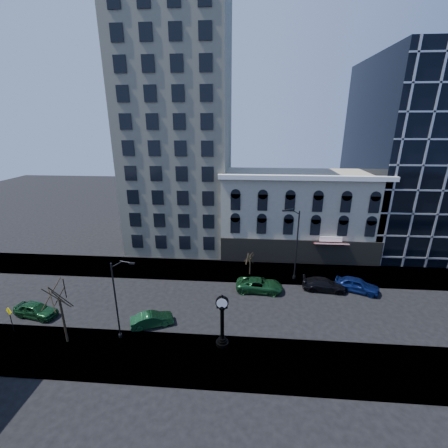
# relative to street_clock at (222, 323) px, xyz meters

# --- Properties ---
(ground) EXTENTS (160.00, 160.00, 0.00)m
(ground) POSITION_rel_street_clock_xyz_m (-2.64, 6.19, -2.42)
(ground) COLOR black
(ground) RESTS_ON ground
(sidewalk_far) EXTENTS (160.00, 6.00, 0.12)m
(sidewalk_far) POSITION_rel_street_clock_xyz_m (-2.64, 14.19, -2.36)
(sidewalk_far) COLOR gray
(sidewalk_far) RESTS_ON ground
(sidewalk_near) EXTENTS (160.00, 6.00, 0.12)m
(sidewalk_near) POSITION_rel_street_clock_xyz_m (-2.64, -1.81, -2.36)
(sidewalk_near) COLOR gray
(sidewalk_near) RESTS_ON ground
(cream_tower) EXTENTS (15.90, 15.40, 42.50)m
(cream_tower) POSITION_rel_street_clock_xyz_m (-8.76, 25.08, 16.90)
(cream_tower) COLOR beige
(cream_tower) RESTS_ON ground
(victorian_row) EXTENTS (22.60, 11.19, 12.50)m
(victorian_row) POSITION_rel_street_clock_xyz_m (9.36, 22.08, 3.58)
(victorian_row) COLOR #A9A28B
(victorian_row) RESTS_ON ground
(glass_office) EXTENTS (20.00, 20.15, 28.00)m
(glass_office) POSITION_rel_street_clock_xyz_m (29.36, 27.10, 11.58)
(glass_office) COLOR black
(glass_office) RESTS_ON ground
(street_clock) EXTENTS (1.15, 1.15, 5.08)m
(street_clock) POSITION_rel_street_clock_xyz_m (0.00, 0.00, 0.00)
(street_clock) COLOR black
(street_clock) RESTS_ON sidewalk_near
(street_lamp_near) EXTENTS (2.07, 0.41, 7.98)m
(street_lamp_near) POSITION_rel_street_clock_xyz_m (-8.82, 0.15, 3.73)
(street_lamp_near) COLOR black
(street_lamp_near) RESTS_ON sidewalk_near
(street_lamp_far) EXTENTS (2.38, 0.95, 9.44)m
(street_lamp_far) POSITION_rel_street_clock_xyz_m (7.41, 12.38, 4.83)
(street_lamp_far) COLOR black
(street_lamp_far) RESTS_ON sidewalk_far
(bare_tree_near) EXTENTS (4.11, 4.11, 7.06)m
(bare_tree_near) POSITION_rel_street_clock_xyz_m (-13.96, -0.70, 3.04)
(bare_tree_near) COLOR #2E2517
(bare_tree_near) RESTS_ON sidewalk_near
(bare_tree_far) EXTENTS (2.08, 2.08, 3.57)m
(bare_tree_far) POSITION_rel_street_clock_xyz_m (2.49, 13.36, 0.39)
(bare_tree_far) COLOR #2E2517
(bare_tree_far) RESTS_ON sidewalk_far
(warning_sign) EXTENTS (0.82, 0.38, 2.67)m
(warning_sign) POSITION_rel_street_clock_xyz_m (-19.79, 0.19, -0.46)
(warning_sign) COLOR black
(warning_sign) RESTS_ON sidewalk_near
(car_near_a) EXTENTS (4.71, 2.58, 1.52)m
(car_near_a) POSITION_rel_street_clock_xyz_m (-19.35, 2.79, -1.66)
(car_near_a) COLOR #143F1E
(car_near_a) RESTS_ON ground
(car_near_b) EXTENTS (4.31, 2.87, 1.34)m
(car_near_b) POSITION_rel_street_clock_xyz_m (-7.07, 2.26, -1.75)
(car_near_b) COLOR #143F1E
(car_near_b) RESTS_ON ground
(car_far_a) EXTENTS (5.57, 2.77, 1.52)m
(car_far_a) POSITION_rel_street_clock_xyz_m (3.59, 9.52, -1.66)
(car_far_a) COLOR #143F1E
(car_far_a) RESTS_ON ground
(car_far_b) EXTENTS (5.24, 2.57, 1.47)m
(car_far_b) POSITION_rel_street_clock_xyz_m (11.25, 10.28, -1.68)
(car_far_b) COLOR black
(car_far_b) RESTS_ON ground
(car_far_c) EXTENTS (5.28, 3.70, 1.67)m
(car_far_c) POSITION_rel_street_clock_xyz_m (14.99, 10.35, -1.58)
(car_far_c) COLOR #0C194C
(car_far_c) RESTS_ON ground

